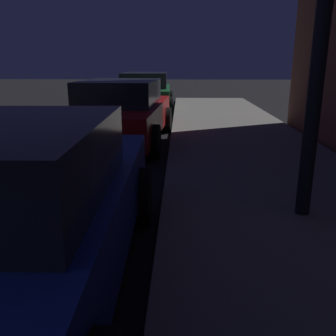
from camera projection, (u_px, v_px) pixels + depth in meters
The scene contains 3 objects.
car_blue at pixel (3, 213), 2.84m from camera, with size 2.18×4.38×1.43m.
car_red at pixel (121, 112), 8.46m from camera, with size 2.27×4.57×1.43m.
car_green at pixel (145, 92), 14.09m from camera, with size 2.22×4.44×1.43m.
Camera 1 is at (4.22, 0.10, 1.83)m, focal length 39.19 mm.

